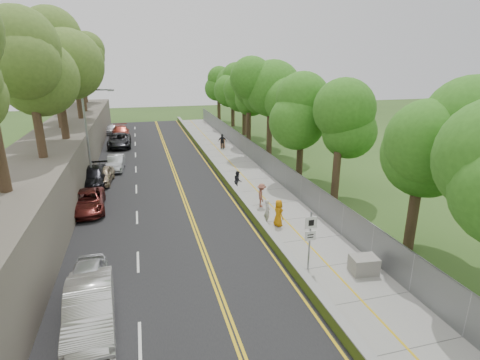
# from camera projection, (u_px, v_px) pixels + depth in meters

# --- Properties ---
(ground) EXTENTS (140.00, 140.00, 0.00)m
(ground) POSITION_uv_depth(u_px,v_px,m) (268.00, 245.00, 21.32)
(ground) COLOR #33511E
(ground) RESTS_ON ground
(road) EXTENTS (11.20, 66.00, 0.04)m
(road) POSITION_uv_depth(u_px,v_px,m) (157.00, 177.00, 33.74)
(road) COLOR black
(road) RESTS_ON ground
(sidewalk) EXTENTS (4.20, 66.00, 0.05)m
(sidewalk) POSITION_uv_depth(u_px,v_px,m) (241.00, 170.00, 35.73)
(sidewalk) COLOR gray
(sidewalk) RESTS_ON ground
(jersey_barrier) EXTENTS (0.42, 66.00, 0.60)m
(jersey_barrier) POSITION_uv_depth(u_px,v_px,m) (218.00, 169.00, 35.07)
(jersey_barrier) COLOR #9BDE27
(jersey_barrier) RESTS_ON ground
(rock_embankment) EXTENTS (5.00, 66.00, 4.00)m
(rock_embankment) POSITION_uv_depth(u_px,v_px,m) (56.00, 162.00, 31.11)
(rock_embankment) COLOR #595147
(rock_embankment) RESTS_ON ground
(chainlink_fence) EXTENTS (0.04, 66.00, 2.00)m
(chainlink_fence) POSITION_uv_depth(u_px,v_px,m) (262.00, 159.00, 35.96)
(chainlink_fence) COLOR slate
(chainlink_fence) RESTS_ON ground
(trees_embankment) EXTENTS (6.40, 66.00, 13.00)m
(trees_embankment) POSITION_uv_depth(u_px,v_px,m) (46.00, 54.00, 28.64)
(trees_embankment) COLOR #5A7E2D
(trees_embankment) RESTS_ON rock_embankment
(trees_fenceside) EXTENTS (7.00, 66.00, 14.00)m
(trees_fenceside) POSITION_uv_depth(u_px,v_px,m) (288.00, 95.00, 34.72)
(trees_fenceside) COLOR #3B8421
(trees_fenceside) RESTS_ON ground
(streetlight) EXTENTS (2.52, 0.22, 8.00)m
(streetlight) POSITION_uv_depth(u_px,v_px,m) (89.00, 131.00, 30.15)
(streetlight) COLOR gray
(streetlight) RESTS_ON ground
(signpost) EXTENTS (0.62, 0.09, 3.10)m
(signpost) POSITION_uv_depth(u_px,v_px,m) (310.00, 235.00, 18.21)
(signpost) COLOR gray
(signpost) RESTS_ON sidewalk
(construction_barrel) EXTENTS (0.60, 0.60, 0.99)m
(construction_barrel) POSITION_uv_depth(u_px,v_px,m) (223.00, 143.00, 45.02)
(construction_barrel) COLOR orange
(construction_barrel) RESTS_ON sidewalk
(concrete_block) EXTENTS (1.37, 1.09, 0.85)m
(concrete_block) POSITION_uv_depth(u_px,v_px,m) (364.00, 265.00, 18.38)
(concrete_block) COLOR gray
(concrete_block) RESTS_ON sidewalk
(car_0) EXTENTS (1.66, 4.05, 1.38)m
(car_0) POSITION_uv_depth(u_px,v_px,m) (87.00, 281.00, 16.56)
(car_0) COLOR silver
(car_0) RESTS_ON road
(car_1) EXTENTS (2.10, 5.15, 1.66)m
(car_1) POSITION_uv_depth(u_px,v_px,m) (90.00, 309.00, 14.49)
(car_1) COLOR silver
(car_1) RESTS_ON road
(car_2) EXTENTS (2.56, 5.08, 1.38)m
(car_2) POSITION_uv_depth(u_px,v_px,m) (87.00, 201.00, 25.96)
(car_2) COLOR #581C19
(car_2) RESTS_ON road
(car_3) EXTENTS (2.47, 5.47, 1.55)m
(car_3) POSITION_uv_depth(u_px,v_px,m) (93.00, 177.00, 31.00)
(car_3) COLOR black
(car_3) RESTS_ON road
(car_4) EXTENTS (2.04, 4.23, 1.39)m
(car_4) POSITION_uv_depth(u_px,v_px,m) (102.00, 175.00, 31.80)
(car_4) COLOR tan
(car_4) RESTS_ON road
(car_5) EXTENTS (1.73, 4.23, 1.36)m
(car_5) POSITION_uv_depth(u_px,v_px,m) (116.00, 163.00, 35.76)
(car_5) COLOR silver
(car_5) RESTS_ON road
(car_6) EXTENTS (2.65, 5.72, 1.59)m
(car_6) POSITION_uv_depth(u_px,v_px,m) (119.00, 140.00, 45.21)
(car_6) COLOR black
(car_6) RESTS_ON road
(car_7) EXTENTS (2.56, 5.62, 1.59)m
(car_7) POSITION_uv_depth(u_px,v_px,m) (121.00, 132.00, 50.47)
(car_7) COLOR #993728
(car_7) RESTS_ON road
(car_8) EXTENTS (1.93, 4.04, 1.33)m
(car_8) POSITION_uv_depth(u_px,v_px,m) (112.00, 129.00, 53.57)
(car_8) COLOR white
(car_8) RESTS_ON road
(painter_0) EXTENTS (0.69, 0.93, 1.72)m
(painter_0) POSITION_uv_depth(u_px,v_px,m) (278.00, 213.00, 23.50)
(painter_0) COLOR #C1740A
(painter_0) RESTS_ON sidewalk
(painter_1) EXTENTS (0.43, 0.62, 1.61)m
(painter_1) POSITION_uv_depth(u_px,v_px,m) (267.00, 211.00, 23.93)
(painter_1) COLOR beige
(painter_1) RESTS_ON sidewalk
(painter_2) EXTENTS (0.76, 0.89, 1.60)m
(painter_2) POSITION_uv_depth(u_px,v_px,m) (238.00, 181.00, 30.04)
(painter_2) COLOR black
(painter_2) RESTS_ON sidewalk
(painter_3) EXTENTS (0.88, 1.23, 1.72)m
(painter_3) POSITION_uv_depth(u_px,v_px,m) (262.00, 195.00, 26.58)
(painter_3) COLOR brown
(painter_3) RESTS_ON sidewalk
(person_far) EXTENTS (1.12, 0.70, 1.78)m
(person_far) POSITION_uv_depth(u_px,v_px,m) (222.00, 141.00, 44.13)
(person_far) COLOR black
(person_far) RESTS_ON sidewalk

